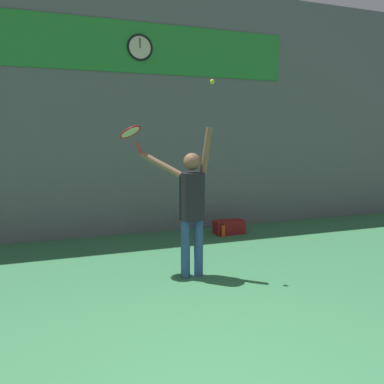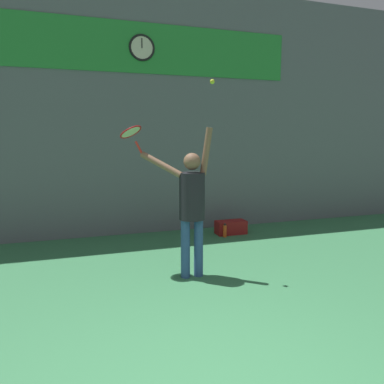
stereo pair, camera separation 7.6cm
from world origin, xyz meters
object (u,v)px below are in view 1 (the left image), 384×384
tennis_player (191,201)px  tennis_racket (131,133)px  scoreboard_clock (140,47)px  equipment_bag (229,227)px  tennis_ball (212,82)px  water_bottle (223,231)px

tennis_player → tennis_racket: 1.30m
scoreboard_clock → tennis_racket: bearing=-105.3°
tennis_player → equipment_bag: 2.72m
scoreboard_clock → equipment_bag: (1.68, -0.61, -3.59)m
scoreboard_clock → tennis_player: size_ratio=0.24×
tennis_ball → equipment_bag: size_ratio=0.10×
tennis_player → water_bottle: bearing=54.5°
water_bottle → equipment_bag: size_ratio=0.44×
tennis_racket → tennis_player: bearing=-34.0°
tennis_player → tennis_racket: (-0.74, 0.50, 0.94)m
tennis_racket → water_bottle: (2.05, 1.34, -1.92)m
tennis_player → tennis_ball: tennis_ball is taller
tennis_racket → tennis_ball: 1.35m
tennis_player → water_bottle: tennis_player is taller
scoreboard_clock → tennis_player: bearing=-86.7°
equipment_bag → scoreboard_clock: bearing=160.0°
scoreboard_clock → tennis_ball: bearing=-81.0°
tennis_ball → tennis_racket: bearing=151.2°
tennis_racket → water_bottle: tennis_racket is taller
tennis_player → tennis_ball: size_ratio=33.04×
scoreboard_clock → tennis_racket: 2.79m
tennis_ball → equipment_bag: bearing=59.2°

